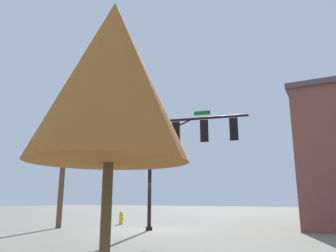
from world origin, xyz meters
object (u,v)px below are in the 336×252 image
Objects in this scene: signal_pole_assembly at (187,142)px; utility_pole at (63,162)px; fire_hydrant at (121,218)px; tree_near at (112,78)px.

utility_pole reaches higher than signal_pole_assembly.
utility_pole is at bearing -168.07° from signal_pole_assembly.
fire_hydrant is (1.57, 3.97, -3.40)m from utility_pole.
fire_hydrant is at bearing 68.40° from utility_pole.
utility_pole is at bearing 140.13° from tree_near.
utility_pole is (-7.48, -1.58, -0.87)m from signal_pole_assembly.
utility_pole is 12.33m from tree_near.
signal_pole_assembly is 9.66m from tree_near.
signal_pole_assembly is 0.91× the size of utility_pole.
signal_pole_assembly is 0.96× the size of tree_near.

